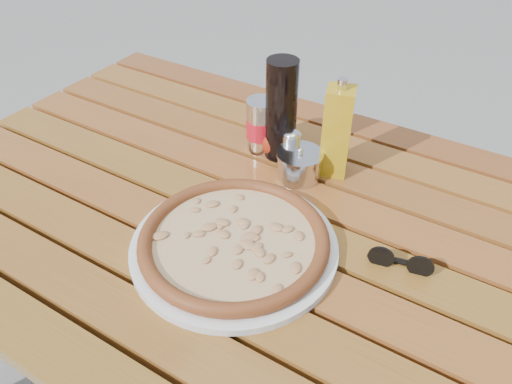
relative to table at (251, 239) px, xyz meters
The scene contains 10 objects.
table is the anchor object (origin of this frame).
plate 0.14m from the table, 72.81° to the right, with size 0.36×0.36×0.01m, color silver.
pizza 0.15m from the table, 72.81° to the right, with size 0.34×0.34×0.03m.
pepper_shaker 0.23m from the table, 107.52° to the left, with size 0.07×0.07×0.08m.
oregano_shaker 0.21m from the table, 93.20° to the left, with size 0.06×0.06×0.08m.
dark_bottle 0.27m from the table, 103.27° to the left, with size 0.07×0.07×0.22m, color black.
soda_can 0.25m from the table, 115.63° to the left, with size 0.07×0.07×0.12m.
olive_oil_cruet 0.27m from the table, 68.14° to the left, with size 0.07×0.07×0.21m.
parmesan_tin 0.18m from the table, 78.73° to the left, with size 0.10×0.10×0.07m.
sunglasses 0.31m from the table, ahead, with size 0.11×0.04×0.04m.
Camera 1 is at (0.39, -0.61, 1.37)m, focal length 35.00 mm.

